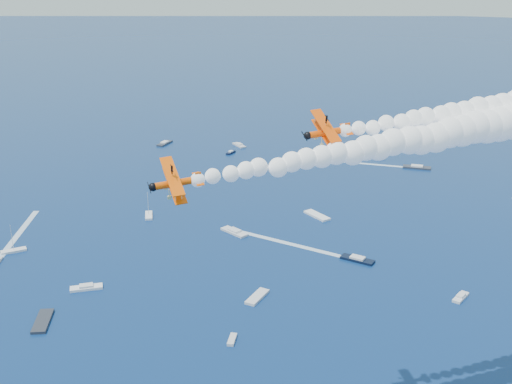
% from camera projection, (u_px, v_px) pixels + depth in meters
% --- Properties ---
extents(biplane_lead, '(13.06, 13.55, 9.20)m').
position_uv_depth(biplane_lead, '(328.00, 132.00, 107.66)').
color(biplane_lead, '#FF4E05').
extents(biplane_trail, '(12.93, 13.35, 9.05)m').
position_uv_depth(biplane_trail, '(176.00, 183.00, 97.09)').
color(biplane_trail, '#FF5705').
extents(smoke_trail_lead, '(68.82, 67.78, 11.46)m').
position_uv_depth(smoke_trail_lead, '(497.00, 105.00, 116.05)').
color(smoke_trail_lead, white).
extents(smoke_trail_trail, '(68.83, 68.17, 11.46)m').
position_uv_depth(smoke_trail_trail, '(373.00, 148.00, 106.03)').
color(smoke_trail_trail, white).
extents(spectator_boats, '(246.71, 181.71, 0.70)m').
position_uv_depth(spectator_boats, '(362.00, 226.00, 212.52)').
color(spectator_boats, '#313541').
rests_on(spectator_boats, ground).
extents(boat_wakes, '(203.20, 136.07, 0.04)m').
position_uv_depth(boat_wakes, '(325.00, 220.00, 218.92)').
color(boat_wakes, white).
rests_on(boat_wakes, ground).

